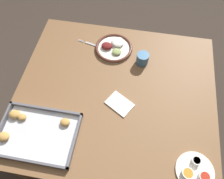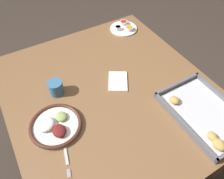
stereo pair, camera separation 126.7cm
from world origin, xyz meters
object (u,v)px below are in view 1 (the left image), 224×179
saucer_plate (195,171)px  napkin (120,104)px  fork (93,45)px  dinner_plate (114,48)px  drinking_cup (142,59)px  baking_tray (35,132)px

saucer_plate → napkin: 0.51m
fork → napkin: 0.48m
dinner_plate → drinking_cup: 0.21m
dinner_plate → drinking_cup: (-0.19, 0.08, 0.03)m
dinner_plate → drinking_cup: size_ratio=3.25×
drinking_cup → napkin: bearing=73.6°
saucer_plate → baking_tray: (0.82, -0.05, -0.00)m
napkin → dinner_plate: bearing=-75.8°
dinner_plate → baking_tray: 0.71m
saucer_plate → drinking_cup: drinking_cup is taller
saucer_plate → baking_tray: baking_tray is taller
dinner_plate → fork: dinner_plate is taller
baking_tray → drinking_cup: 0.75m
baking_tray → napkin: 0.48m
fork → drinking_cup: (-0.34, 0.09, 0.04)m
saucer_plate → drinking_cup: 0.69m
baking_tray → saucer_plate: bearing=176.3°
saucer_plate → napkin: (0.41, -0.30, -0.01)m
fork → drinking_cup: bearing=178.7°
dinner_plate → drinking_cup: bearing=157.3°
saucer_plate → baking_tray: size_ratio=0.45×
dinner_plate → fork: size_ratio=1.30×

